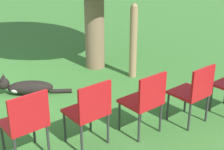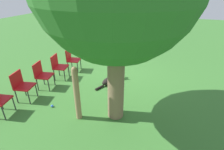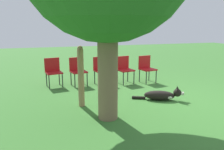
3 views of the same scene
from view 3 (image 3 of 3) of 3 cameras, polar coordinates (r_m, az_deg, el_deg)
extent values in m
plane|color=#38702D|center=(5.28, 14.29, -7.05)|extent=(30.00, 30.00, 0.00)
cylinder|color=#7A6047|center=(4.03, -1.12, 2.91)|extent=(0.38, 0.38, 2.13)
ellipsoid|color=black|center=(5.41, 12.26, -5.21)|extent=(0.56, 0.78, 0.23)
ellipsoid|color=silver|center=(5.43, 14.37, -5.36)|extent=(0.32, 0.33, 0.14)
sphere|color=black|center=(5.44, 16.69, -4.46)|extent=(0.25, 0.25, 0.19)
cylinder|color=silver|center=(5.46, 17.82, -4.62)|extent=(0.11, 0.11, 0.08)
cone|color=black|center=(5.46, 16.68, -3.15)|extent=(0.06, 0.06, 0.09)
cone|color=black|center=(5.36, 16.86, -3.46)|extent=(0.06, 0.06, 0.09)
cylinder|color=black|center=(5.41, 6.96, -5.88)|extent=(0.20, 0.33, 0.07)
cylinder|color=#937551|center=(4.80, -8.11, -0.89)|extent=(0.13, 0.13, 1.26)
sphere|color=#937551|center=(4.69, -8.36, 6.87)|extent=(0.12, 0.12, 0.12)
cube|color=#B21419|center=(6.92, 9.37, 1.45)|extent=(0.49, 0.51, 0.04)
cube|color=#B21419|center=(7.03, 8.47, 3.44)|extent=(0.11, 0.44, 0.39)
cylinder|color=#2D2D2D|center=(6.94, 11.45, -0.45)|extent=(0.03, 0.03, 0.40)
cylinder|color=#2D2D2D|center=(6.71, 8.94, -0.80)|extent=(0.03, 0.03, 0.40)
cylinder|color=#2D2D2D|center=(7.22, 9.64, 0.13)|extent=(0.03, 0.03, 0.40)
cylinder|color=#2D2D2D|center=(6.99, 7.17, -0.19)|extent=(0.03, 0.03, 0.40)
cube|color=#B21419|center=(6.72, 3.60, 1.27)|extent=(0.49, 0.51, 0.04)
cube|color=#B21419|center=(6.84, 2.77, 3.31)|extent=(0.11, 0.44, 0.39)
cylinder|color=#2D2D2D|center=(6.72, 5.76, -0.69)|extent=(0.03, 0.03, 0.40)
cylinder|color=#2D2D2D|center=(6.52, 2.98, -1.06)|extent=(0.03, 0.03, 0.40)
cylinder|color=#2D2D2D|center=(7.01, 4.13, -0.09)|extent=(0.03, 0.03, 0.40)
cylinder|color=#2D2D2D|center=(6.82, 1.42, -0.42)|extent=(0.03, 0.03, 0.40)
cube|color=#B21419|center=(6.59, -2.45, 1.06)|extent=(0.49, 0.51, 0.04)
cube|color=#B21419|center=(6.72, -3.19, 3.14)|extent=(0.11, 0.44, 0.39)
cylinder|color=#2D2D2D|center=(6.57, -0.26, -0.94)|extent=(0.03, 0.03, 0.40)
cylinder|color=#2D2D2D|center=(6.40, -3.27, -1.32)|extent=(0.03, 0.03, 0.40)
cylinder|color=#2D2D2D|center=(6.88, -1.66, -0.32)|extent=(0.03, 0.03, 0.40)
cylinder|color=#2D2D2D|center=(6.72, -4.56, -0.66)|extent=(0.03, 0.03, 0.40)
cube|color=#B21419|center=(6.54, -8.67, 0.83)|extent=(0.49, 0.51, 0.04)
cube|color=#B21419|center=(6.68, -9.29, 2.93)|extent=(0.11, 0.44, 0.39)
cylinder|color=#2D2D2D|center=(6.49, -6.49, -1.19)|extent=(0.03, 0.03, 0.40)
cylinder|color=#2D2D2D|center=(6.36, -9.68, -1.57)|extent=(0.03, 0.03, 0.40)
cylinder|color=#2D2D2D|center=(6.81, -7.61, -0.55)|extent=(0.03, 0.03, 0.40)
cylinder|color=#2D2D2D|center=(6.70, -10.66, -0.89)|extent=(0.03, 0.03, 0.40)
cube|color=#B21419|center=(6.57, -14.92, 0.59)|extent=(0.49, 0.51, 0.04)
cube|color=#B21419|center=(6.71, -15.40, 2.68)|extent=(0.11, 0.44, 0.39)
cylinder|color=#2D2D2D|center=(6.49, -12.81, -1.43)|extent=(0.03, 0.03, 0.40)
cylinder|color=#2D2D2D|center=(6.40, -16.08, -1.80)|extent=(0.03, 0.03, 0.40)
cylinder|color=#2D2D2D|center=(6.83, -13.61, -0.77)|extent=(0.03, 0.03, 0.40)
cylinder|color=#2D2D2D|center=(6.75, -16.73, -1.11)|extent=(0.03, 0.03, 0.40)
sphere|color=blue|center=(5.81, -7.98, -4.60)|extent=(0.07, 0.07, 0.07)
camera|label=1|loc=(9.84, 4.59, 15.19)|focal=50.00mm
camera|label=2|loc=(3.68, -58.82, 23.84)|focal=28.00mm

